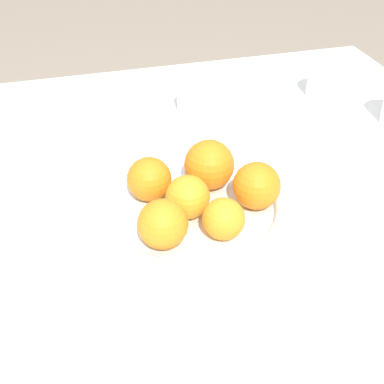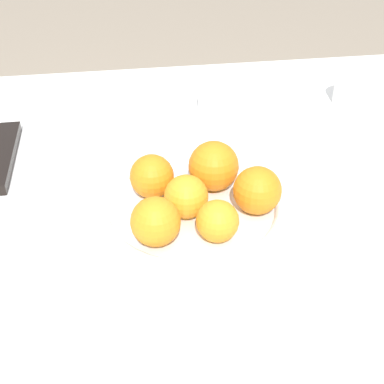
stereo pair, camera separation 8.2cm
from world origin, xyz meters
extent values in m
cube|color=white|center=(0.00, 0.00, 0.37)|extent=(1.48, 0.84, 0.75)
cylinder|color=silver|center=(0.11, -0.19, 0.76)|extent=(0.29, 0.29, 0.02)
torus|color=silver|center=(0.11, -0.19, 0.77)|extent=(0.30, 0.30, 0.02)
sphere|color=orange|center=(0.10, -0.21, 0.80)|extent=(0.07, 0.07, 0.07)
sphere|color=orange|center=(0.20, -0.22, 0.81)|extent=(0.07, 0.07, 0.07)
sphere|color=orange|center=(0.05, -0.15, 0.81)|extent=(0.07, 0.07, 0.07)
sphere|color=orange|center=(0.15, -0.15, 0.81)|extent=(0.08, 0.08, 0.08)
sphere|color=orange|center=(0.04, -0.27, 0.81)|extent=(0.07, 0.07, 0.07)
sphere|color=orange|center=(0.13, -0.27, 0.80)|extent=(0.06, 0.06, 0.06)
cylinder|color=white|center=(0.22, 0.15, 0.78)|extent=(0.09, 0.09, 0.06)
cylinder|color=white|center=(0.52, 0.15, 0.78)|extent=(0.09, 0.09, 0.06)
cube|color=white|center=(-0.04, 0.10, 0.75)|extent=(0.10, 0.14, 0.01)
camera|label=1|loc=(-0.07, -0.84, 1.28)|focal=50.00mm
camera|label=2|loc=(0.01, -0.86, 1.28)|focal=50.00mm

